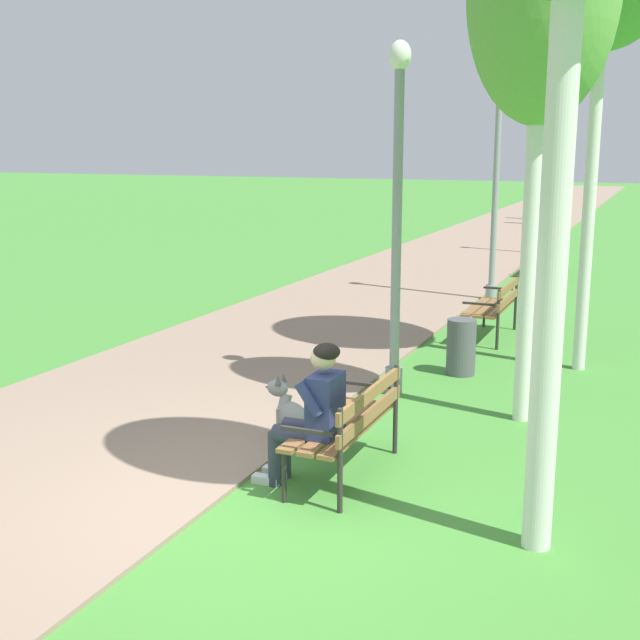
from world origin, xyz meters
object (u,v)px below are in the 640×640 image
object	(u,v)px
lamp_post_far	(555,178)
pedestrian_further_distant	(534,198)
litter_bin	(461,347)
park_bench_near	(350,420)
pedestrian_distant	(535,201)
park_bench_mid	(495,304)
person_seated_on_near_bench	(313,409)
park_bench_far	(547,251)
lamp_post_near	(397,217)
dog_grey	(298,423)
lamp_post_mid	(496,168)

from	to	relation	value
lamp_post_far	pedestrian_further_distant	xyz separation A→B (m)	(-2.04, 10.14, -1.14)
litter_bin	park_bench_near	bearing A→B (deg)	-91.52
lamp_post_far	pedestrian_distant	xyz separation A→B (m)	(-1.72, 8.15, -1.14)
park_bench_mid	person_seated_on_near_bench	xyz separation A→B (m)	(-0.29, -6.04, 0.17)
park_bench_near	park_bench_far	distance (m)	12.29
lamp_post_near	park_bench_near	bearing A→B (deg)	-80.35
park_bench_near	park_bench_far	size ratio (longest dim) A/B	1.00
park_bench_near	person_seated_on_near_bench	world-z (taller)	person_seated_on_near_bench
dog_grey	litter_bin	world-z (taller)	dog_grey
park_bench_near	lamp_post_mid	xyz separation A→B (m)	(-0.57, 8.65, 1.88)
pedestrian_distant	dog_grey	bearing A→B (deg)	-86.37
pedestrian_distant	lamp_post_mid	bearing A→B (deg)	-83.97
park_bench_mid	park_bench_far	xyz separation A→B (m)	(-0.19, 6.57, 0.00)
person_seated_on_near_bench	lamp_post_mid	bearing A→B (deg)	92.32
park_bench_near	pedestrian_further_distant	distance (m)	25.82
park_bench_mid	park_bench_near	bearing A→B (deg)	-90.79
park_bench_near	lamp_post_mid	size ratio (longest dim) A/B	0.32
park_bench_mid	litter_bin	size ratio (longest dim) A/B	2.14
park_bench_near	litter_bin	size ratio (longest dim) A/B	2.14
park_bench_mid	lamp_post_mid	bearing A→B (deg)	102.52
park_bench_near	litter_bin	xyz separation A→B (m)	(0.09, 3.59, -0.16)
park_bench_mid	pedestrian_distant	distance (m)	18.12
lamp_post_mid	litter_bin	distance (m)	5.50
person_seated_on_near_bench	pedestrian_further_distant	world-z (taller)	pedestrian_further_distant
park_bench_near	pedestrian_distant	xyz separation A→B (m)	(-2.16, 23.71, 0.33)
person_seated_on_near_bench	lamp_post_far	size ratio (longest dim) A/B	0.33
pedestrian_distant	pedestrian_further_distant	bearing A→B (deg)	99.25
person_seated_on_near_bench	lamp_post_near	distance (m)	3.14
lamp_post_far	dog_grey	bearing A→B (deg)	-90.91
lamp_post_mid	person_seated_on_near_bench	bearing A→B (deg)	-87.68
dog_grey	lamp_post_near	xyz separation A→B (m)	(0.26, 2.09, 1.76)
dog_grey	lamp_post_near	distance (m)	2.75
dog_grey	park_bench_far	bearing A→B (deg)	87.23
lamp_post_near	litter_bin	world-z (taller)	lamp_post_near
park_bench_mid	lamp_post_near	distance (m)	3.58
litter_bin	pedestrian_distant	world-z (taller)	pedestrian_distant
dog_grey	pedestrian_distant	distance (m)	23.33
park_bench_mid	lamp_post_near	bearing A→B (deg)	-98.98
pedestrian_further_distant	lamp_post_mid	bearing A→B (deg)	-83.59
pedestrian_distant	litter_bin	bearing A→B (deg)	-83.60
pedestrian_distant	lamp_post_far	bearing A→B (deg)	-78.10
pedestrian_distant	lamp_post_near	bearing A→B (deg)	-85.32
lamp_post_near	lamp_post_mid	world-z (taller)	lamp_post_mid
pedestrian_further_distant	lamp_post_near	bearing A→B (deg)	-84.93
person_seated_on_near_bench	pedestrian_further_distant	bearing A→B (deg)	95.01
lamp_post_far	pedestrian_distant	distance (m)	8.41
person_seated_on_near_bench	litter_bin	bearing A→B (deg)	85.57
lamp_post_mid	park_bench_near	bearing A→B (deg)	-86.22
dog_grey	pedestrian_distant	bearing A→B (deg)	93.63
lamp_post_near	dog_grey	bearing A→B (deg)	-97.02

